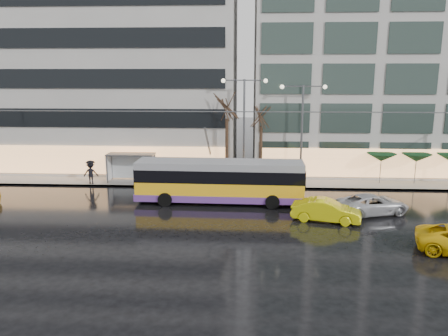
{
  "coord_description": "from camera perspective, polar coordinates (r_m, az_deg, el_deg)",
  "views": [
    {
      "loc": [
        2.29,
        -27.01,
        9.67
      ],
      "look_at": [
        0.57,
        5.0,
        2.66
      ],
      "focal_mm": 35.0,
      "sensor_mm": 36.0,
      "label": 1
    }
  ],
  "objects": [
    {
      "name": "pedestrian_a",
      "position": [
        38.37,
        -7.13,
        0.05
      ],
      "size": [
        1.28,
        1.29,
        2.19
      ],
      "color": "black",
      "rests_on": "sidewalk"
    },
    {
      "name": "catenary",
      "position": [
        35.39,
        0.95,
        3.53
      ],
      "size": [
        42.24,
        5.12,
        7.0
      ],
      "color": "#595B60",
      "rests_on": "ground"
    },
    {
      "name": "parasol_b",
      "position": [
        41.39,
        23.84,
        1.23
      ],
      "size": [
        2.5,
        2.5,
        2.65
      ],
      "color": "#595B60",
      "rests_on": "sidewalk"
    },
    {
      "name": "pedestrian_c",
      "position": [
        39.76,
        -17.01,
        -0.38
      ],
      "size": [
        1.35,
        0.94,
        2.11
      ],
      "color": "black",
      "rests_on": "sidewalk"
    },
    {
      "name": "pedestrian_b",
      "position": [
        38.22,
        -6.66,
        -1.0
      ],
      "size": [
        0.92,
        0.86,
        1.51
      ],
      "color": "black",
      "rests_on": "sidewalk"
    },
    {
      "name": "street_lamp_far",
      "position": [
        38.31,
        10.18,
        6.22
      ],
      "size": [
        3.96,
        0.36,
        8.53
      ],
      "color": "#595B60",
      "rests_on": "sidewalk"
    },
    {
      "name": "building_right",
      "position": [
        49.04,
        23.83,
        14.81
      ],
      "size": [
        32.0,
        14.0,
        25.0
      ],
      "primitive_type": "cube",
      "color": "#A4A29D",
      "rests_on": "sidewalk"
    },
    {
      "name": "tree_a",
      "position": [
        38.14,
        0.38,
        8.46
      ],
      "size": [
        3.2,
        3.2,
        8.4
      ],
      "color": "black",
      "rests_on": "sidewalk"
    },
    {
      "name": "trolleybus",
      "position": [
        32.9,
        -0.56,
        -1.9
      ],
      "size": [
        12.63,
        5.05,
        5.82
      ],
      "color": "yellow",
      "rests_on": "ground"
    },
    {
      "name": "taxi_b",
      "position": [
        29.82,
        13.18,
        -5.41
      ],
      "size": [
        4.76,
        2.63,
        1.49
      ],
      "primitive_type": "imported",
      "rotation": [
        0.0,
        0.0,
        1.32
      ],
      "color": "#D7D10B",
      "rests_on": "ground"
    },
    {
      "name": "building_left",
      "position": [
        49.53,
        -19.14,
        13.39
      ],
      "size": [
        34.0,
        14.0,
        22.0
      ],
      "primitive_type": "cube",
      "color": "#A4A29D",
      "rests_on": "sidewalk"
    },
    {
      "name": "bus_shelter",
      "position": [
        39.93,
        -12.49,
        0.91
      ],
      "size": [
        4.2,
        1.6,
        2.51
      ],
      "color": "#595B60",
      "rests_on": "sidewalk"
    },
    {
      "name": "ground",
      "position": [
        28.78,
        -1.68,
        -7.3
      ],
      "size": [
        140.0,
        140.0,
        0.0
      ],
      "primitive_type": "plane",
      "color": "black",
      "rests_on": "ground"
    },
    {
      "name": "kerb",
      "position": [
        37.31,
        2.53,
        -2.57
      ],
      "size": [
        80.0,
        0.1,
        0.15
      ],
      "primitive_type": "cube",
      "color": "slate",
      "rests_on": "ground"
    },
    {
      "name": "sedan_silver",
      "position": [
        32.25,
        18.8,
        -4.47
      ],
      "size": [
        5.57,
        3.81,
        1.41
      ],
      "primitive_type": "imported",
      "rotation": [
        0.0,
        0.0,
        1.89
      ],
      "color": "#B9B9BE",
      "rests_on": "ground"
    },
    {
      "name": "parasol_a",
      "position": [
        40.42,
        19.86,
        1.31
      ],
      "size": [
        2.5,
        2.5,
        2.65
      ],
      "color": "#595B60",
      "rests_on": "sidewalk"
    },
    {
      "name": "tree_b",
      "position": [
        38.37,
        4.91,
        7.41
      ],
      "size": [
        3.2,
        3.2,
        7.7
      ],
      "color": "black",
      "rests_on": "sidewalk"
    },
    {
      "name": "sidewalk",
      "position": [
        42.12,
        2.6,
        -0.84
      ],
      "size": [
        80.0,
        10.0,
        0.15
      ],
      "primitive_type": "cube",
      "color": "gray",
      "rests_on": "ground"
    },
    {
      "name": "street_lamp_near",
      "position": [
        37.99,
        2.64,
        6.77
      ],
      "size": [
        3.96,
        0.36,
        9.03
      ],
      "color": "#595B60",
      "rests_on": "sidewalk"
    }
  ]
}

